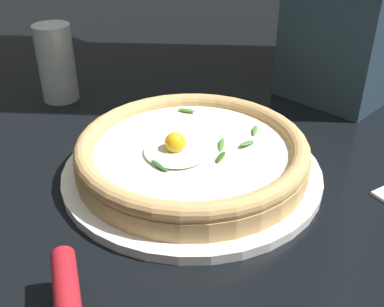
% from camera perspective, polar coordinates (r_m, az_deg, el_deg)
% --- Properties ---
extents(ground_plane, '(2.40, 2.40, 0.03)m').
position_cam_1_polar(ground_plane, '(0.61, 4.16, -4.21)').
color(ground_plane, black).
rests_on(ground_plane, ground).
extents(pizza_plate, '(0.33, 0.33, 0.01)m').
position_cam_1_polar(pizza_plate, '(0.60, -0.00, -2.12)').
color(pizza_plate, white).
rests_on(pizza_plate, ground).
extents(pizza, '(0.30, 0.30, 0.06)m').
position_cam_1_polar(pizza, '(0.59, -0.02, 0.15)').
color(pizza, tan).
rests_on(pizza, pizza_plate).
extents(drinking_glass, '(0.06, 0.06, 0.13)m').
position_cam_1_polar(drinking_glass, '(0.83, -16.26, 10.00)').
color(drinking_glass, silver).
rests_on(drinking_glass, ground).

